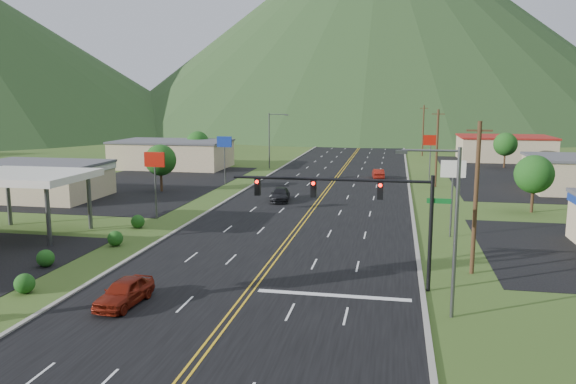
% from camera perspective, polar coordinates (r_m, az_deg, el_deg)
% --- Properties ---
extents(traffic_signal, '(13.10, 0.43, 7.00)m').
position_cam_1_polar(traffic_signal, '(33.86, 7.61, -0.94)').
color(traffic_signal, black).
rests_on(traffic_signal, ground).
extents(streetlight_east, '(3.28, 0.25, 9.00)m').
position_cam_1_polar(streetlight_east, '(30.06, 16.12, -2.86)').
color(streetlight_east, '#59595E').
rests_on(streetlight_east, ground).
extents(streetlight_west, '(3.28, 0.25, 9.00)m').
position_cam_1_polar(streetlight_west, '(91.69, -1.72, 5.63)').
color(streetlight_west, '#59595E').
rests_on(streetlight_west, ground).
extents(gas_canopy, '(10.00, 8.00, 5.30)m').
position_cam_1_polar(gas_canopy, '(51.63, -25.19, 1.33)').
color(gas_canopy, white).
rests_on(gas_canopy, ground).
extents(building_west_mid, '(14.40, 10.40, 4.10)m').
position_cam_1_polar(building_west_mid, '(70.64, -24.03, 1.26)').
color(building_west_mid, '#D1B391').
rests_on(building_west_mid, ground).
extents(building_west_far, '(18.40, 11.40, 4.50)m').
position_cam_1_polar(building_west_far, '(94.97, -11.66, 3.81)').
color(building_west_far, '#D1B391').
rests_on(building_west_far, ground).
extents(building_east_far, '(16.40, 12.40, 4.50)m').
position_cam_1_polar(building_east_far, '(111.40, 21.11, 4.19)').
color(building_east_far, '#D1B391').
rests_on(building_east_far, ground).
extents(pole_sign_west_a, '(2.00, 0.18, 6.40)m').
position_cam_1_polar(pole_sign_west_a, '(54.46, -13.39, 2.55)').
color(pole_sign_west_a, '#59595E').
rests_on(pole_sign_west_a, ground).
extents(pole_sign_west_b, '(2.00, 0.18, 6.40)m').
position_cam_1_polar(pole_sign_west_b, '(74.95, -6.48, 4.60)').
color(pole_sign_west_b, '#59595E').
rests_on(pole_sign_west_b, ground).
extents(pole_sign_east_a, '(2.00, 0.18, 6.40)m').
position_cam_1_polar(pole_sign_east_a, '(47.92, 16.41, 1.50)').
color(pole_sign_east_a, '#59595E').
rests_on(pole_sign_east_a, ground).
extents(pole_sign_east_b, '(2.00, 0.18, 6.40)m').
position_cam_1_polar(pole_sign_east_b, '(79.65, 14.29, 4.66)').
color(pole_sign_east_b, '#59595E').
rests_on(pole_sign_east_b, ground).
extents(tree_west_a, '(3.84, 3.84, 5.82)m').
position_cam_1_polar(tree_west_a, '(70.64, -12.82, 3.18)').
color(tree_west_a, '#382314').
rests_on(tree_west_a, ground).
extents(tree_west_b, '(3.84, 3.84, 5.82)m').
position_cam_1_polar(tree_west_b, '(97.45, -9.15, 4.99)').
color(tree_west_b, '#382314').
rests_on(tree_west_b, ground).
extents(tree_east_a, '(3.84, 3.84, 5.82)m').
position_cam_1_polar(tree_east_a, '(61.28, 23.72, 1.66)').
color(tree_east_a, '#382314').
rests_on(tree_east_a, ground).
extents(tree_east_b, '(3.84, 3.84, 5.82)m').
position_cam_1_polar(tree_east_b, '(99.14, 21.22, 4.54)').
color(tree_east_b, '#382314').
rests_on(tree_east_b, ground).
extents(utility_pole_a, '(1.60, 0.28, 10.00)m').
position_cam_1_polar(utility_pole_a, '(38.14, 18.54, -0.48)').
color(utility_pole_a, '#382314').
rests_on(utility_pole_a, ground).
extents(utility_pole_b, '(1.60, 0.28, 10.00)m').
position_cam_1_polar(utility_pole_b, '(74.71, 14.89, 4.38)').
color(utility_pole_b, '#382314').
rests_on(utility_pole_b, ground).
extents(utility_pole_c, '(1.60, 0.28, 10.00)m').
position_cam_1_polar(utility_pole_c, '(114.55, 13.57, 6.13)').
color(utility_pole_c, '#382314').
rests_on(utility_pole_c, ground).
extents(utility_pole_d, '(1.60, 0.28, 10.00)m').
position_cam_1_polar(utility_pole_d, '(154.48, 12.92, 6.97)').
color(utility_pole_d, '#382314').
rests_on(utility_pole_d, ground).
extents(mountain_n, '(220.00, 220.00, 85.00)m').
position_cam_1_polar(mountain_n, '(241.41, 9.25, 16.83)').
color(mountain_n, '#243F1C').
rests_on(mountain_n, ground).
extents(car_red_near, '(2.08, 4.51, 1.50)m').
position_cam_1_polar(car_red_near, '(32.96, -16.30, -9.79)').
color(car_red_near, maroon).
rests_on(car_red_near, ground).
extents(car_dark_mid, '(2.62, 5.13, 1.42)m').
position_cam_1_polar(car_dark_mid, '(62.67, -0.80, -0.31)').
color(car_dark_mid, black).
rests_on(car_dark_mid, ground).
extents(car_red_far, '(1.95, 4.40, 1.40)m').
position_cam_1_polar(car_red_far, '(80.97, 9.15, 1.81)').
color(car_red_far, maroon).
rests_on(car_red_far, ground).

